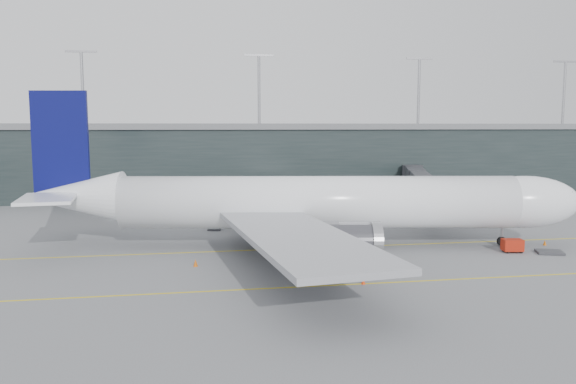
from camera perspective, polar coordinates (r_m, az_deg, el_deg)
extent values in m
plane|color=slate|center=(71.42, -2.39, -5.18)|extent=(320.00, 320.00, 0.00)
cube|color=gold|center=(67.54, -1.96, -5.86)|extent=(160.00, 0.25, 0.02)
cube|color=gold|center=(52.22, 0.40, -9.65)|extent=(160.00, 0.25, 0.02)
cube|color=gold|center=(91.57, -0.85, -2.52)|extent=(0.25, 60.00, 0.02)
cube|color=black|center=(127.87, -5.67, 3.24)|extent=(240.00, 35.00, 14.00)
cube|color=slate|center=(127.63, -5.71, 6.64)|extent=(240.00, 36.00, 1.20)
cylinder|color=#9E9EA3|center=(119.48, -20.14, 9.82)|extent=(0.60, 0.60, 14.00)
cylinder|color=#9E9EA3|center=(118.36, -2.96, 10.25)|extent=(0.60, 0.60, 14.00)
cylinder|color=#9E9EA3|center=(127.25, 13.13, 9.84)|extent=(0.60, 0.60, 14.00)
cylinder|color=#9E9EA3|center=(144.31, 26.23, 8.94)|extent=(0.60, 0.60, 14.00)
cylinder|color=white|center=(68.48, 3.08, -1.05)|extent=(47.94, 13.73, 6.41)
ellipsoid|color=white|center=(74.52, 22.89, -0.94)|extent=(14.28, 8.42, 6.41)
cone|color=white|center=(72.69, -20.76, -0.45)|extent=(12.18, 7.84, 6.15)
cube|color=#94969C|center=(68.80, 2.20, -3.09)|extent=(17.13, 7.68, 2.07)
cube|color=black|center=(76.05, 25.64, -0.14)|extent=(2.73, 3.42, 0.83)
cube|color=#94969C|center=(52.72, 0.82, -4.53)|extent=(12.90, 30.87, 0.57)
cylinder|color=#3E3E43|center=(59.49, 5.66, -4.99)|extent=(7.71, 4.70, 3.62)
cube|color=#94969C|center=(84.36, 0.27, -0.27)|extent=(21.07, 31.09, 0.57)
cylinder|color=#3E3E43|center=(78.72, 4.11, -2.09)|extent=(7.71, 4.70, 3.62)
cube|color=#090B4D|center=(72.77, -22.13, 4.64)|extent=(6.71, 1.56, 12.40)
cube|color=white|center=(67.76, -23.24, -0.61)|extent=(6.63, 9.84, 0.36)
cube|color=white|center=(78.29, -20.07, 0.45)|extent=(8.97, 10.80, 0.36)
cylinder|color=black|center=(74.31, 20.89, -4.70)|extent=(1.19, 0.59, 1.14)
cylinder|color=#9E9EA3|center=(74.16, 20.91, -4.12)|extent=(0.31, 0.31, 2.69)
cylinder|color=black|center=(64.31, -0.36, -5.90)|extent=(1.41, 0.72, 1.34)
cylinder|color=black|center=(74.02, -0.40, -4.22)|extent=(1.41, 0.72, 1.34)
cube|color=#2E2F33|center=(76.87, 14.93, -0.59)|extent=(4.33, 4.61, 2.94)
cube|color=#2E2F33|center=(85.45, 14.22, 0.15)|extent=(6.59, 13.79, 2.62)
cube|color=#2E2F33|center=(98.94, 13.37, 1.05)|extent=(6.84, 13.86, 2.73)
cube|color=#2E2F33|center=(112.45, 12.72, 1.73)|extent=(7.09, 13.94, 2.83)
cylinder|color=#9E9EA3|center=(86.60, 14.11, -1.93)|extent=(0.52, 0.52, 3.98)
cube|color=#3E3E43|center=(86.85, 14.08, -2.99)|extent=(2.47, 2.13, 0.73)
cylinder|color=#2E2F33|center=(114.74, 6.54, 1.95)|extent=(4.19, 4.19, 3.14)
cylinder|color=#2E2F33|center=(115.07, 6.52, 0.28)|extent=(1.89, 1.89, 3.77)
cube|color=#A21C0B|center=(70.96, 21.83, -5.01)|extent=(2.46, 1.76, 1.35)
cylinder|color=black|center=(70.31, 21.35, -5.66)|extent=(0.43, 0.21, 0.41)
cylinder|color=black|center=(70.96, 22.59, -5.60)|extent=(0.43, 0.21, 0.41)
cylinder|color=black|center=(71.24, 21.03, -5.49)|extent=(0.43, 0.21, 0.41)
cylinder|color=black|center=(71.88, 22.26, -5.43)|extent=(0.43, 0.21, 0.41)
cube|color=#353539|center=(72.19, 25.04, -5.55)|extent=(3.45, 3.11, 0.29)
cube|color=#3E3E43|center=(80.48, -7.50, -3.77)|extent=(2.03, 1.71, 0.18)
cube|color=#A3A9AE|center=(80.34, -7.51, -3.19)|extent=(1.65, 1.57, 1.38)
cube|color=navy|center=(80.22, -7.52, -2.69)|extent=(1.70, 1.62, 0.07)
cube|color=#3E3E43|center=(83.20, -5.56, -3.38)|extent=(2.67, 2.45, 0.22)
cube|color=silver|center=(83.04, -5.56, -2.72)|extent=(2.23, 2.18, 1.62)
cube|color=navy|center=(82.90, -5.57, -2.15)|extent=(2.31, 2.25, 0.09)
cube|color=#3E3E43|center=(82.16, -2.77, -3.51)|extent=(1.89, 1.58, 0.18)
cube|color=#9DA0A8|center=(82.02, -2.77, -2.97)|extent=(1.53, 1.45, 1.32)
cube|color=navy|center=(81.91, -2.78, -2.50)|extent=(1.58, 1.50, 0.07)
cone|color=#CB5E0B|center=(76.79, 24.63, -4.70)|extent=(0.42, 0.42, 0.66)
cone|color=#FA3E0D|center=(53.58, 7.66, -8.95)|extent=(0.39, 0.39, 0.61)
cone|color=#F05D0D|center=(82.93, 2.04, -3.22)|extent=(0.50, 0.50, 0.79)
cone|color=#CB560B|center=(60.35, -9.38, -7.11)|extent=(0.49, 0.49, 0.78)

